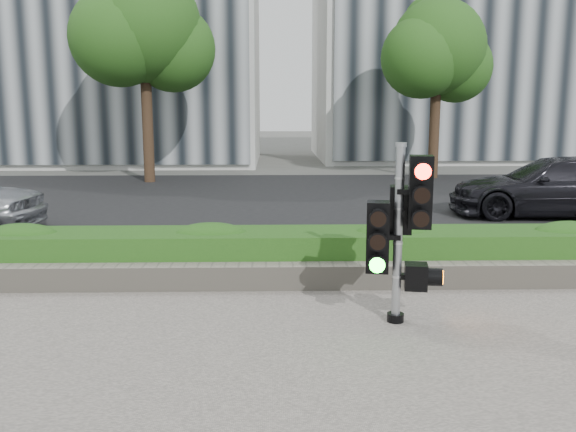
# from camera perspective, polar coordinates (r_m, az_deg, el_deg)

# --- Properties ---
(ground) EXTENTS (120.00, 120.00, 0.00)m
(ground) POSITION_cam_1_polar(r_m,az_deg,el_deg) (6.83, 0.95, -11.59)
(ground) COLOR #51514C
(ground) RESTS_ON ground
(road) EXTENTS (60.00, 13.00, 0.02)m
(road) POSITION_cam_1_polar(r_m,az_deg,el_deg) (16.53, -0.45, 1.37)
(road) COLOR black
(road) RESTS_ON ground
(curb) EXTENTS (60.00, 0.25, 0.12)m
(curb) POSITION_cam_1_polar(r_m,az_deg,el_deg) (9.81, 0.21, -4.44)
(curb) COLOR gray
(curb) RESTS_ON ground
(stone_wall) EXTENTS (12.00, 0.32, 0.34)m
(stone_wall) POSITION_cam_1_polar(r_m,az_deg,el_deg) (8.57, 0.44, -5.64)
(stone_wall) COLOR gray
(stone_wall) RESTS_ON sidewalk
(hedge) EXTENTS (12.00, 1.00, 0.68)m
(hedge) POSITION_cam_1_polar(r_m,az_deg,el_deg) (9.15, 0.31, -3.51)
(hedge) COLOR #488B2A
(hedge) RESTS_ON sidewalk
(building_right) EXTENTS (18.00, 10.00, 12.00)m
(building_right) POSITION_cam_1_polar(r_m,az_deg,el_deg) (33.48, 19.01, 15.55)
(building_right) COLOR #B7B7B2
(building_right) RESTS_ON ground
(tree_left) EXTENTS (4.61, 4.03, 7.34)m
(tree_left) POSITION_cam_1_polar(r_m,az_deg,el_deg) (21.47, -13.36, 16.59)
(tree_left) COLOR black
(tree_left) RESTS_ON ground
(tree_right) EXTENTS (4.10, 3.58, 6.53)m
(tree_right) POSITION_cam_1_polar(r_m,az_deg,el_deg) (22.72, 13.75, 14.78)
(tree_right) COLOR black
(tree_right) RESTS_ON ground
(traffic_signal) EXTENTS (0.76, 0.59, 2.11)m
(traffic_signal) POSITION_cam_1_polar(r_m,az_deg,el_deg) (7.15, 10.51, -0.78)
(traffic_signal) COLOR black
(traffic_signal) RESTS_ON sidewalk
(car_dark) EXTENTS (4.92, 2.44, 1.38)m
(car_dark) POSITION_cam_1_polar(r_m,az_deg,el_deg) (15.47, 23.65, 2.52)
(car_dark) COLOR black
(car_dark) RESTS_ON road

